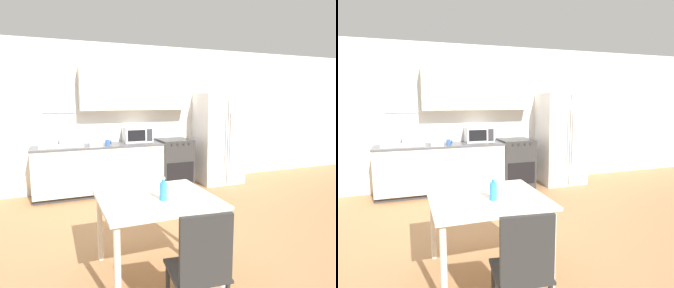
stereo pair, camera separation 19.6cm
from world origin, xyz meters
TOP-DOWN VIEW (x-y plane):
  - ground_plane at (0.00, 0.00)m, footprint 12.00×12.00m
  - wall_back at (0.07, 2.24)m, footprint 12.00×0.38m
  - kitchen_counter at (-0.33, 1.94)m, footprint 2.25×0.64m
  - oven_range at (1.10, 1.93)m, footprint 0.61×0.65m
  - refrigerator at (2.06, 1.90)m, footprint 0.86×0.74m
  - kitchen_sink at (-0.96, 1.94)m, footprint 0.71×0.40m
  - microwave at (0.40, 2.05)m, footprint 0.52×0.34m
  - coffee_mug at (-0.20, 1.77)m, footprint 0.11×0.08m
  - grocery_bag_0 at (-0.40, 1.77)m, footprint 0.23×0.20m
  - dining_table at (-0.21, -0.78)m, footprint 1.07×0.98m
  - dining_chair_near at (-0.19, -1.65)m, footprint 0.45×0.45m
  - drink_bottle at (-0.18, -0.88)m, footprint 0.07×0.07m

SIDE VIEW (x-z plane):
  - ground_plane at x=0.00m, z-range 0.00..0.00m
  - kitchen_counter at x=-0.33m, z-range 0.00..0.90m
  - oven_range at x=1.10m, z-range 0.00..0.92m
  - dining_chair_near at x=-0.19m, z-range 0.07..1.00m
  - dining_table at x=-0.21m, z-range 0.28..1.04m
  - drink_bottle at x=-0.18m, z-range 0.74..0.96m
  - kitchen_sink at x=-0.96m, z-range 0.80..1.01m
  - refrigerator at x=2.06m, z-range 0.00..1.81m
  - coffee_mug at x=-0.20m, z-range 0.89..1.00m
  - grocery_bag_0 at x=-0.40m, z-range 0.87..1.12m
  - microwave at x=0.40m, z-range 0.89..1.17m
  - wall_back at x=0.07m, z-range 0.11..2.81m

